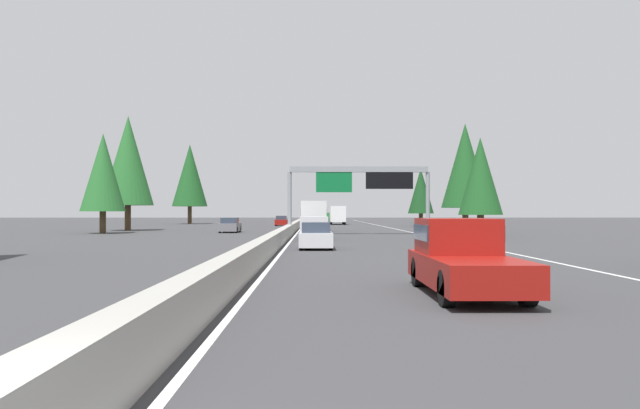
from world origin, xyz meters
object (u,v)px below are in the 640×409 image
at_px(minivan_mid_left, 314,227).
at_px(conifer_right_distant, 421,194).
at_px(conifer_right_mid, 465,166).
at_px(box_truck_near_right, 337,214).
at_px(conifer_right_near, 480,176).
at_px(bus_distant_b, 314,215).
at_px(conifer_right_far, 421,191).
at_px(oncoming_near, 282,221).
at_px(conifer_left_near, 103,173).
at_px(sign_gantry_overhead, 361,180).
at_px(sedan_distant_a, 315,219).
at_px(conifer_left_mid, 128,161).
at_px(pickup_far_right, 330,217).
at_px(pickup_near_center, 462,257).
at_px(oncoming_far, 230,226).
at_px(conifer_left_far, 190,175).
at_px(sedan_far_left, 314,219).
at_px(sedan_mid_center, 316,236).

xyz_separation_m(minivan_mid_left, conifer_right_distant, (70.03, -19.79, 4.35)).
height_order(conifer_right_mid, conifer_right_distant, conifer_right_mid).
bearing_deg(box_truck_near_right, conifer_right_distant, -48.03).
height_order(minivan_mid_left, conifer_right_near, conifer_right_near).
xyz_separation_m(bus_distant_b, conifer_right_far, (22.14, -15.07, 3.28)).
xyz_separation_m(oncoming_near, conifer_left_near, (-32.51, 15.18, 5.06)).
xyz_separation_m(box_truck_near_right, conifer_right_near, (-50.05, -9.88, 3.34)).
relative_size(sign_gantry_overhead, bus_distant_b, 1.10).
bearing_deg(box_truck_near_right, oncoming_near, 137.89).
relative_size(sedan_distant_a, box_truck_near_right, 0.52).
relative_size(bus_distant_b, conifer_right_mid, 1.03).
relative_size(sign_gantry_overhead, box_truck_near_right, 1.49).
xyz_separation_m(conifer_left_near, conifer_left_mid, (9.39, 0.42, 1.88)).
xyz_separation_m(sign_gantry_overhead, conifer_right_near, (-4.60, -9.46, 0.11)).
bearing_deg(conifer_right_far, conifer_right_distant, -9.84).
xyz_separation_m(pickup_far_right, conifer_left_mid, (-64.90, 23.67, 6.71)).
relative_size(pickup_near_center, conifer_right_distant, 0.64).
bearing_deg(sign_gantry_overhead, conifer_right_mid, -52.07).
height_order(sedan_distant_a, oncoming_far, same).
relative_size(minivan_mid_left, sedan_distant_a, 1.14).
bearing_deg(conifer_left_far, sedan_distant_a, -71.98).
relative_size(conifer_right_near, conifer_right_far, 0.99).
relative_size(sign_gantry_overhead, conifer_right_distant, 1.45).
bearing_deg(oncoming_near, minivan_mid_left, 5.87).
distance_m(oncoming_near, conifer_right_far, 20.56).
bearing_deg(sedan_far_left, pickup_far_right, -22.77).
relative_size(box_truck_near_right, bus_distant_b, 0.74).
relative_size(pickup_far_right, oncoming_near, 1.27).
bearing_deg(pickup_near_center, sedan_far_left, 1.96).
height_order(conifer_right_far, conifer_right_distant, conifer_right_distant).
xyz_separation_m(conifer_right_far, conifer_right_distant, (27.38, -4.75, 0.31)).
relative_size(bus_distant_b, oncoming_far, 2.61).
height_order(sign_gantry_overhead, conifer_right_near, conifer_right_near).
height_order(oncoming_far, conifer_right_far, conifer_right_far).
bearing_deg(conifer_right_distant, sedan_far_left, 63.38).
height_order(bus_distant_b, oncoming_near, bus_distant_b).
distance_m(oncoming_far, conifer_right_mid, 24.88).
height_order(box_truck_near_right, conifer_right_mid, conifer_right_mid).
bearing_deg(sedan_distant_a, sedan_mid_center, 179.99).
bearing_deg(bus_distant_b, pickup_far_right, -2.84).
xyz_separation_m(sign_gantry_overhead, conifer_right_far, (32.49, -10.87, 0.16)).
bearing_deg(pickup_far_right, oncoming_far, 170.75).
relative_size(sedan_far_left, bus_distant_b, 0.38).
height_order(sign_gantry_overhead, oncoming_far, sign_gantry_overhead).
bearing_deg(sedan_distant_a, conifer_left_near, 159.79).
xyz_separation_m(pickup_near_center, conifer_right_distant, (100.13, -16.07, 4.39)).
xyz_separation_m(minivan_mid_left, conifer_right_far, (42.65, -15.04, 4.04)).
relative_size(conifer_right_mid, conifer_left_near, 1.18).
height_order(sign_gantry_overhead, conifer_right_mid, conifer_right_mid).
relative_size(pickup_near_center, oncoming_far, 1.27).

